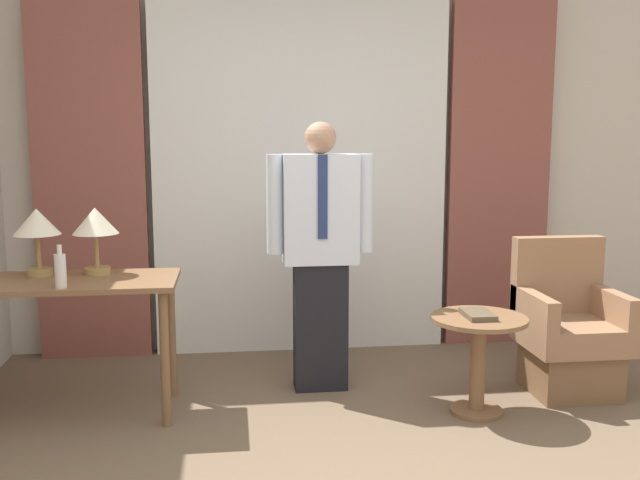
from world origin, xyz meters
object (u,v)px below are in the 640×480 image
object	(u,v)px
desk	(65,301)
book	(478,314)
person	(320,247)
table_lamp_right	(95,225)
bottle_near_edge	(60,270)
armchair	(568,335)
table_lamp_left	(37,226)
side_table	(478,348)

from	to	relation	value
desk	book	world-z (taller)	desk
person	table_lamp_right	bearing A→B (deg)	-174.88
bottle_near_edge	table_lamp_right	bearing A→B (deg)	71.15
armchair	table_lamp_right	bearing A→B (deg)	177.67
table_lamp_left	bottle_near_edge	size ratio (longest dim) A/B	1.68
bottle_near_edge	desk	bearing A→B (deg)	99.82
table_lamp_left	armchair	distance (m)	3.16
table_lamp_right	side_table	distance (m)	2.24
table_lamp_right	person	size ratio (longest dim) A/B	0.23
table_lamp_right	armchair	world-z (taller)	table_lamp_right
book	bottle_near_edge	bearing A→B (deg)	178.77
table_lamp_left	armchair	world-z (taller)	table_lamp_left
desk	armchair	size ratio (longest dim) A/B	1.32
person	armchair	bearing A→B (deg)	-8.71
table_lamp_right	side_table	xyz separation A→B (m)	(2.10, -0.39, -0.67)
side_table	bottle_near_edge	bearing A→B (deg)	178.96
bottle_near_edge	person	world-z (taller)	person
table_lamp_left	bottle_near_edge	xyz separation A→B (m)	(0.19, -0.35, -0.19)
table_lamp_right	side_table	bearing A→B (deg)	-10.52
desk	side_table	distance (m)	2.29
person	armchair	distance (m)	1.59
table_lamp_left	desk	bearing A→B (deg)	-40.55
desk	bottle_near_edge	xyz separation A→B (m)	(0.04, -0.22, 0.21)
desk	table_lamp_right	world-z (taller)	table_lamp_right
table_lamp_right	armchair	distance (m)	2.85
table_lamp_right	book	world-z (taller)	table_lamp_right
desk	side_table	bearing A→B (deg)	-6.47
table_lamp_right	side_table	world-z (taller)	table_lamp_right
table_lamp_left	bottle_near_edge	world-z (taller)	table_lamp_left
table_lamp_right	book	xyz separation A→B (m)	(2.09, -0.40, -0.48)
table_lamp_left	bottle_near_edge	bearing A→B (deg)	-60.97
table_lamp_left	person	size ratio (longest dim) A/B	0.23
bottle_near_edge	side_table	world-z (taller)	bottle_near_edge
armchair	person	bearing A→B (deg)	171.29
bottle_near_edge	person	xyz separation A→B (m)	(1.40, 0.46, 0.02)
bottle_near_edge	side_table	xyz separation A→B (m)	(2.22, -0.04, -0.49)
bottle_near_edge	book	size ratio (longest dim) A/B	0.97
side_table	book	size ratio (longest dim) A/B	2.40
desk	armchair	xyz separation A→B (m)	(2.92, 0.02, -0.30)
book	armchair	bearing A→B (deg)	22.84
person	armchair	xyz separation A→B (m)	(1.48, -0.23, -0.53)
person	side_table	world-z (taller)	person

